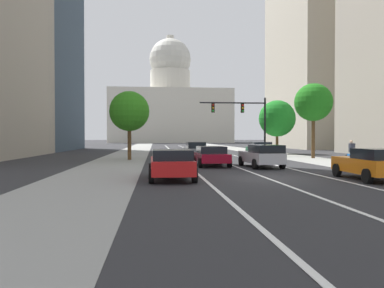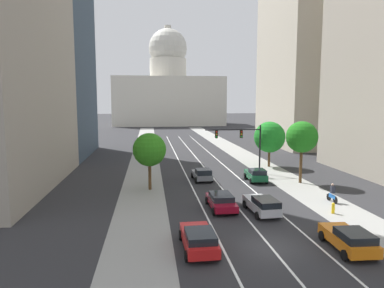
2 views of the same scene
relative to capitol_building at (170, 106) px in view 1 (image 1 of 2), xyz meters
The scene contains 21 objects.
ground_plane 77.85m from the capitol_building, 90.00° to the right, with size 400.00×400.00×0.00m, color #2B2B2D.
sidewalk_left 83.19m from the capitol_building, 95.75° to the right, with size 4.38×130.00×0.01m, color gray.
sidewalk_right 83.19m from the capitol_building, 84.25° to the right, with size 4.38×130.00×0.01m, color gray.
lane_stripe_left 92.73m from the capitol_building, 91.89° to the right, with size 0.16×90.00×0.01m, color white.
lane_stripe_center 92.68m from the capitol_building, 90.00° to the right, with size 0.16×90.00×0.01m, color white.
lane_stripe_right 92.73m from the capitol_building, 88.11° to the right, with size 0.16×90.00×0.01m, color white.
office_tower_far_left 81.59m from the capitol_building, 107.54° to the right, with size 14.63×22.95×30.46m.
office_tower_far_right 73.17m from the capitol_building, 68.43° to the right, with size 19.18×22.98×39.25m.
capitol_building is the anchor object (origin of this frame).
car_orange 118.66m from the capitol_building, 87.80° to the right, with size 2.22×4.39×1.45m.
car_gray 98.80m from the capitol_building, 90.88° to the right, with size 2.14×4.11×1.48m.
car_green 99.93m from the capitol_building, 87.38° to the right, with size 2.14×4.24×1.50m.
car_silver 111.16m from the capitol_building, 89.21° to the right, with size 2.11×4.63×1.47m.
car_crimson 109.52m from the capitol_building, 90.80° to the right, with size 2.15×4.63×1.33m.
car_red 117.50m from the capitol_building, 92.22° to the right, with size 2.12×4.70×1.40m.
traffic_signal_mast 95.18m from the capitol_building, 87.53° to the right, with size 7.08×0.39×6.11m.
fire_hydrant 112.00m from the capitol_building, 86.25° to the right, with size 0.26×0.35×0.91m.
cyclist 109.05m from the capitol_building, 85.31° to the right, with size 0.37×1.70×1.72m.
street_tree_mid_right 91.35m from the capitol_building, 84.28° to the right, with size 4.29×4.29×6.29m.
street_tree_near_left 102.04m from the capitol_building, 94.21° to the right, with size 3.41×3.41×5.87m.
street_tree_far_right 101.12m from the capitol_building, 84.74° to the right, with size 3.47×3.47×6.89m.
Camera 1 is at (-5.26, -17.51, 1.96)m, focal length 35.70 mm.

